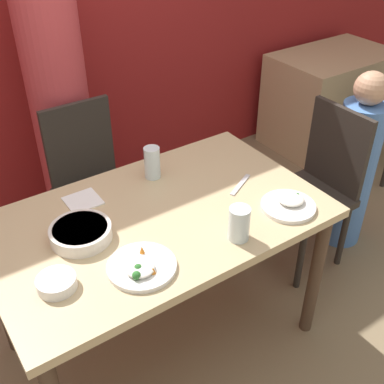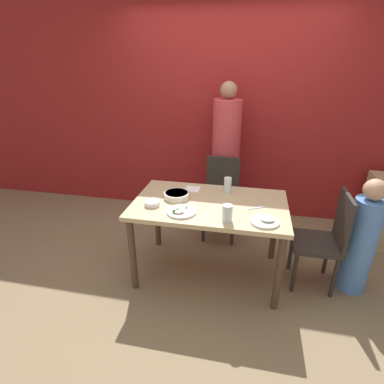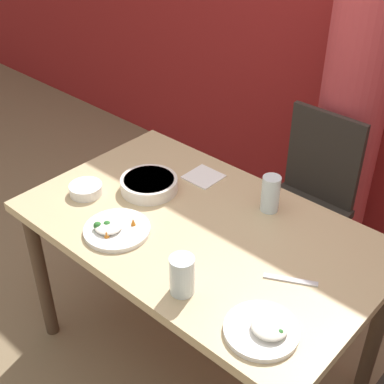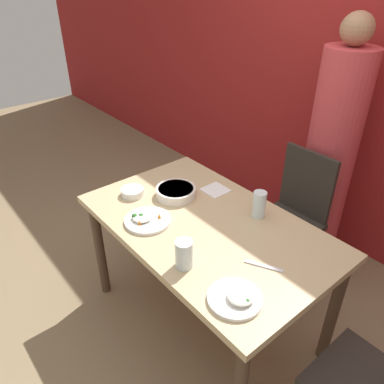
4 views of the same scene
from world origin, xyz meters
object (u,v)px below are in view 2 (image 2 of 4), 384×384
chair_adult_spot (221,195)px  person_adult (225,161)px  person_child (361,241)px  glass_water_tall (228,185)px  chair_child_spot (325,238)px  bowl_curry (177,195)px  plate_rice_adult (181,211)px

chair_adult_spot → person_adult: bearing=90.0°
person_child → glass_water_tall: (-1.18, 0.22, 0.34)m
chair_child_spot → person_child: (0.29, 0.00, 0.00)m
bowl_curry → chair_child_spot: bearing=0.2°
plate_rice_adult → glass_water_tall: (0.34, 0.50, 0.06)m
person_adult → bowl_curry: 1.11m
glass_water_tall → person_adult: bearing=97.2°
person_adult → plate_rice_adult: bearing=-100.0°
chair_adult_spot → bowl_curry: (-0.34, -0.72, 0.29)m
chair_adult_spot → glass_water_tall: 0.61m
person_child → person_adult: bearing=140.9°
plate_rice_adult → chair_child_spot: bearing=12.9°
chair_child_spot → plate_rice_adult: chair_child_spot is taller
person_child → glass_water_tall: 1.25m
person_child → bowl_curry: size_ratio=4.55×
person_adult → chair_adult_spot: bearing=-90.0°
chair_adult_spot → bowl_curry: chair_adult_spot is taller
chair_adult_spot → glass_water_tall: chair_adult_spot is taller
chair_adult_spot → bowl_curry: bearing=-115.3°
person_child → plate_rice_adult: bearing=-169.5°
chair_adult_spot → plate_rice_adult: (-0.23, -1.00, 0.28)m
plate_rice_adult → glass_water_tall: glass_water_tall is taller
plate_rice_adult → person_adult: bearing=80.0°
person_child → glass_water_tall: person_child is taller
chair_adult_spot → person_child: size_ratio=0.86×
bowl_curry → glass_water_tall: 0.50m
chair_adult_spot → plate_rice_adult: size_ratio=3.70×
chair_child_spot → glass_water_tall: chair_child_spot is taller
chair_adult_spot → chair_child_spot: (1.00, -0.71, 0.00)m
bowl_curry → person_adult: bearing=72.1°
person_child → chair_child_spot: bearing=-180.0°
person_adult → bowl_curry: size_ratio=7.27×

